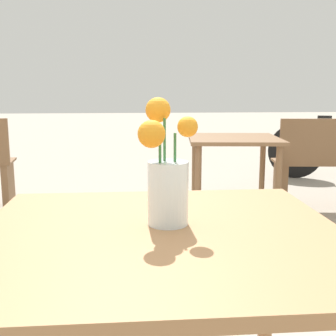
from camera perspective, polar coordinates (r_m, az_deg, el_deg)
name	(u,v)px	position (r m, az deg, el deg)	size (l,w,h in m)	color
table_front	(161,271)	(1.08, -0.92, -13.80)	(0.91, 0.83, 0.75)	#9E7047
flower_vase	(167,181)	(1.06, -0.19, -1.77)	(0.15, 0.15, 0.32)	silver
table_back	(233,151)	(3.57, 8.86, 2.23)	(0.81, 0.80, 0.71)	brown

